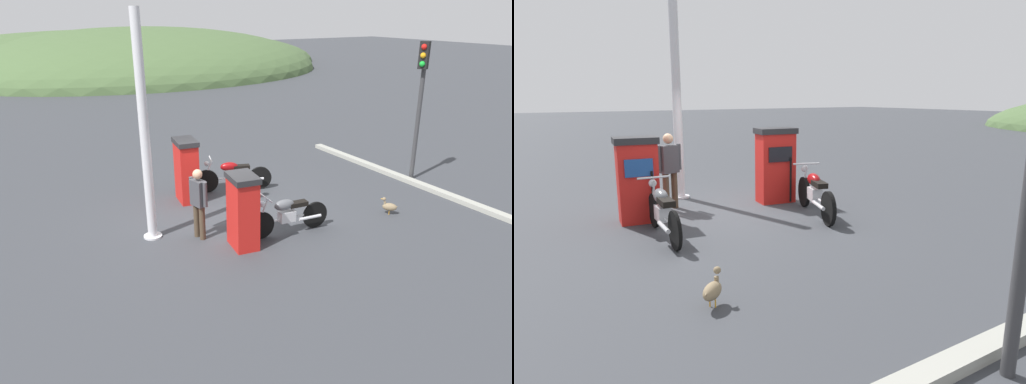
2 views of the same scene
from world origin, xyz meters
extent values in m
plane|color=#383A3F|center=(0.00, 0.00, 0.00)|extent=(120.00, 120.00, 0.00)
cube|color=red|center=(-0.30, -1.51, 0.73)|extent=(0.57, 0.76, 1.47)
cube|color=#1E478C|center=(-0.05, -1.54, 1.05)|extent=(0.09, 0.50, 0.32)
cube|color=#262628|center=(-0.30, -1.51, 1.53)|extent=(0.62, 0.84, 0.12)
cylinder|color=black|center=(0.01, -1.33, 0.51)|extent=(0.05, 0.05, 0.95)
cube|color=red|center=(-0.30, 1.51, 0.76)|extent=(0.57, 0.83, 1.51)
cube|color=black|center=(-0.06, 1.48, 1.09)|extent=(0.10, 0.54, 0.32)
cube|color=#262628|center=(-0.30, 1.51, 1.57)|extent=(0.62, 0.91, 0.12)
cylinder|color=black|center=(0.01, 1.70, 0.53)|extent=(0.05, 0.05, 0.98)
cylinder|color=black|center=(0.20, -1.39, 0.31)|extent=(0.62, 0.10, 0.62)
cylinder|color=black|center=(1.56, -1.49, 0.31)|extent=(0.62, 0.10, 0.62)
cube|color=silver|center=(0.83, -1.44, 0.41)|extent=(0.37, 0.23, 0.24)
cylinder|color=silver|center=(0.88, -1.44, 0.36)|extent=(1.02, 0.13, 0.05)
ellipsoid|color=#595B60|center=(0.76, -1.43, 0.69)|extent=(0.50, 0.26, 0.24)
cube|color=black|center=(1.10, -1.46, 0.66)|extent=(0.45, 0.23, 0.10)
cylinder|color=silver|center=(0.24, -1.39, 0.61)|extent=(0.26, 0.06, 0.57)
cylinder|color=silver|center=(0.32, -1.40, 0.93)|extent=(0.08, 0.56, 0.04)
sphere|color=silver|center=(0.22, -1.39, 0.81)|extent=(0.15, 0.15, 0.14)
cylinder|color=silver|center=(1.35, -1.60, 0.33)|extent=(0.55, 0.11, 0.07)
cylinder|color=black|center=(0.37, 1.80, 0.32)|extent=(0.62, 0.28, 0.63)
cylinder|color=black|center=(1.77, 1.32, 0.32)|extent=(0.62, 0.28, 0.63)
cube|color=silver|center=(1.03, 1.58, 0.42)|extent=(0.41, 0.31, 0.24)
cylinder|color=silver|center=(1.07, 1.56, 0.37)|extent=(1.06, 0.40, 0.05)
ellipsoid|color=maroon|center=(0.96, 1.60, 0.70)|extent=(0.53, 0.36, 0.24)
cube|color=black|center=(1.28, 1.49, 0.67)|extent=(0.48, 0.33, 0.10)
cylinder|color=silver|center=(0.41, 1.79, 0.62)|extent=(0.26, 0.12, 0.57)
cylinder|color=silver|center=(0.49, 1.76, 0.94)|extent=(0.22, 0.54, 0.04)
sphere|color=silver|center=(0.39, 1.79, 0.82)|extent=(0.18, 0.18, 0.14)
cylinder|color=silver|center=(1.54, 1.27, 0.34)|extent=(0.54, 0.24, 0.07)
cylinder|color=#473828|center=(-0.90, -0.78, 0.38)|extent=(0.16, 0.16, 0.76)
cylinder|color=#473828|center=(-0.95, -0.58, 0.38)|extent=(0.16, 0.16, 0.76)
cube|color=#3F3F44|center=(-0.93, -0.68, 1.04)|extent=(0.28, 0.40, 0.57)
cylinder|color=#3F3F44|center=(-0.87, -0.91, 1.07)|extent=(0.11, 0.11, 0.54)
cylinder|color=#3F3F44|center=(-0.98, -0.45, 1.07)|extent=(0.11, 0.11, 0.54)
sphere|color=tan|center=(-0.93, -0.68, 1.46)|extent=(0.25, 0.25, 0.21)
ellipsoid|color=#847051|center=(3.58, -1.80, 0.19)|extent=(0.36, 0.37, 0.19)
cylinder|color=#847051|center=(3.50, -1.71, 0.25)|extent=(0.08, 0.08, 0.13)
sphere|color=#847051|center=(3.49, -1.69, 0.38)|extent=(0.12, 0.12, 0.09)
cone|color=orange|center=(3.45, -1.65, 0.38)|extent=(0.07, 0.07, 0.04)
cone|color=#847051|center=(3.69, -1.92, 0.22)|extent=(0.09, 0.09, 0.07)
cylinder|color=orange|center=(3.56, -1.82, 0.05)|extent=(0.02, 0.02, 0.10)
cylinder|color=orange|center=(3.61, -1.78, 0.05)|extent=(0.02, 0.02, 0.10)
cylinder|color=silver|center=(-1.81, -0.13, 2.37)|extent=(0.20, 0.20, 4.74)
cylinder|color=silver|center=(-1.81, -0.13, 0.02)|extent=(0.40, 0.40, 0.04)
cube|color=#9E9E93|center=(5.75, 0.00, 0.06)|extent=(0.26, 7.95, 0.12)
camera|label=1|loc=(-4.65, -9.57, 4.69)|focal=33.98mm
camera|label=2|loc=(7.83, -3.68, 2.32)|focal=31.22mm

